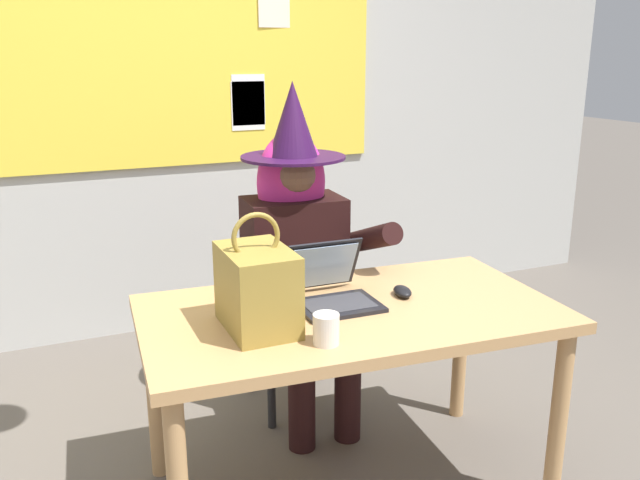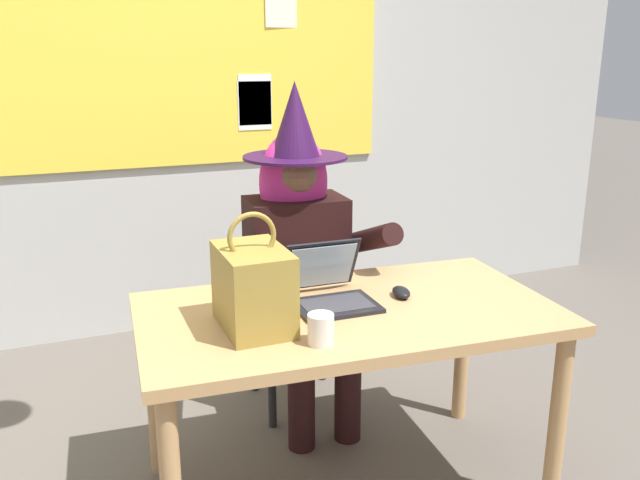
{
  "view_description": "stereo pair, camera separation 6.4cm",
  "coord_description": "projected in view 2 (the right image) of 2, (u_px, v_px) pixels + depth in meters",
  "views": [
    {
      "loc": [
        -0.7,
        -1.79,
        1.56
      ],
      "look_at": [
        0.28,
        0.45,
        0.87
      ],
      "focal_mm": 37.33,
      "sensor_mm": 36.0,
      "label": 1
    },
    {
      "loc": [
        -0.64,
        -1.81,
        1.56
      ],
      "look_at": [
        0.28,
        0.45,
        0.87
      ],
      "focal_mm": 37.33,
      "sensor_mm": 36.0,
      "label": 2
    }
  ],
  "objects": [
    {
      "name": "person_costumed",
      "position": [
        300.0,
        240.0,
        2.83
      ],
      "size": [
        0.61,
        0.7,
        1.45
      ],
      "rotation": [
        0.0,
        0.0,
        -1.62
      ],
      "color": "black",
      "rests_on": "ground"
    },
    {
      "name": "handbag",
      "position": [
        253.0,
        287.0,
        2.08
      ],
      "size": [
        0.2,
        0.3,
        0.38
      ],
      "rotation": [
        0.0,
        0.0,
        -0.24
      ],
      "color": "olive",
      "rests_on": "desk_main"
    },
    {
      "name": "computer_mouse",
      "position": [
        401.0,
        292.0,
        2.38
      ],
      "size": [
        0.08,
        0.11,
        0.03
      ],
      "primitive_type": "ellipsoid",
      "rotation": [
        0.0,
        0.0,
        -0.21
      ],
      "color": "black",
      "rests_on": "desk_main"
    },
    {
      "name": "chair_at_desk",
      "position": [
        293.0,
        295.0,
        3.02
      ],
      "size": [
        0.45,
        0.45,
        0.89
      ],
      "rotation": [
        0.0,
        0.0,
        -1.63
      ],
      "color": "#4C1E19",
      "rests_on": "ground"
    },
    {
      "name": "coffee_mug",
      "position": [
        321.0,
        329.0,
        1.98
      ],
      "size": [
        0.08,
        0.08,
        0.09
      ],
      "primitive_type": "cylinder",
      "color": "silver",
      "rests_on": "desk_main"
    },
    {
      "name": "laptop",
      "position": [
        330.0,
        289.0,
        2.32
      ],
      "size": [
        0.29,
        0.31,
        0.21
      ],
      "rotation": [
        0.0,
        0.0,
        -0.02
      ],
      "color": "black",
      "rests_on": "desk_main"
    },
    {
      "name": "wall_back_bulletin",
      "position": [
        170.0,
        81.0,
        3.61
      ],
      "size": [
        5.97,
        2.0,
        2.78
      ],
      "color": "#B2B2AD",
      "rests_on": "ground"
    },
    {
      "name": "desk_main",
      "position": [
        348.0,
        331.0,
        2.3
      ],
      "size": [
        1.47,
        0.87,
        0.71
      ],
      "rotation": [
        0.0,
        0.0,
        -0.07
      ],
      "color": "tan",
      "rests_on": "ground"
    }
  ]
}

